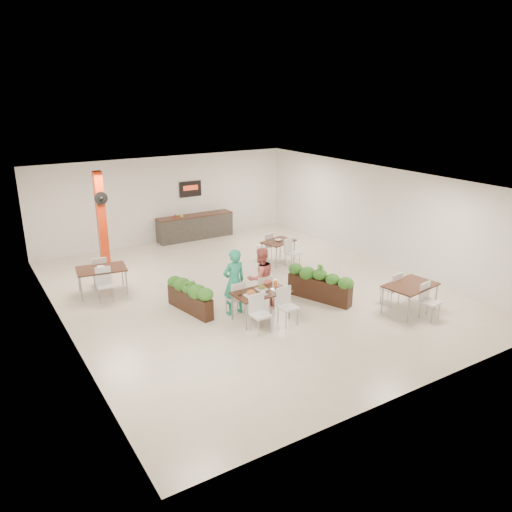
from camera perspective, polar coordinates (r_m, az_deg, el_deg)
The scene contains 12 objects.
ground at distance 14.44m, azimuth -0.95°, elevation -4.00°, with size 12.00×12.00×0.00m, color beige.
room_shell at distance 13.80m, azimuth -1.00°, elevation 3.72°, with size 10.10×12.10×3.22m.
red_column at distance 16.21m, azimuth -17.21°, elevation 3.80°, with size 0.40×0.41×3.20m.
service_counter at distance 19.49m, azimuth -6.97°, elevation 3.40°, with size 3.00×0.64×2.20m.
main_table at distance 12.47m, azimuth 0.54°, elevation -4.59°, with size 1.41×1.64×0.92m.
diner_man at distance 12.72m, azimuth -2.53°, elevation -2.98°, with size 0.64×0.42×1.74m, color #239A79.
diner_woman at distance 13.12m, azimuth 0.53°, elevation -2.52°, with size 0.80×0.62×1.64m, color #D86560.
planter_left at distance 13.06m, azimuth -7.59°, elevation -4.34°, with size 0.66×1.74×0.92m.
planter_right at distance 13.76m, azimuth 7.29°, elevation -3.08°, with size 0.98×1.86×1.03m.
side_table_a at distance 14.73m, azimuth -17.24°, elevation -1.74°, with size 1.46×1.66×0.92m.
side_table_b at distance 16.60m, azimuth 2.57°, elevation 1.30°, with size 1.25×1.67×0.92m.
side_table_c at distance 13.52m, azimuth 17.23°, elevation -3.57°, with size 1.47×1.66×0.92m.
Camera 1 is at (-6.81, -11.48, 5.53)m, focal length 35.00 mm.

